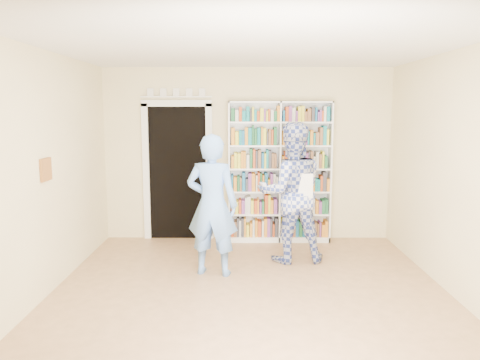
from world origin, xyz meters
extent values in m
plane|color=#916A46|center=(0.00, 0.00, 0.00)|extent=(5.00, 5.00, 0.00)
plane|color=white|center=(0.00, 0.00, 2.70)|extent=(5.00, 5.00, 0.00)
plane|color=beige|center=(0.00, 2.50, 1.35)|extent=(4.50, 0.00, 4.50)
plane|color=beige|center=(-2.25, 0.00, 1.35)|extent=(0.00, 5.00, 5.00)
plane|color=beige|center=(2.25, 0.00, 1.35)|extent=(0.00, 5.00, 5.00)
cube|color=white|center=(0.50, 2.34, 1.09)|extent=(1.58, 0.30, 2.18)
cube|color=white|center=(0.50, 2.34, 1.09)|extent=(0.02, 0.30, 2.18)
cube|color=black|center=(-1.10, 2.48, 1.05)|extent=(0.90, 0.03, 2.10)
cube|color=white|center=(-1.60, 2.47, 1.05)|extent=(0.10, 0.06, 2.20)
cube|color=white|center=(-0.60, 2.47, 1.05)|extent=(0.10, 0.06, 2.20)
cube|color=white|center=(-1.10, 2.47, 2.15)|extent=(1.10, 0.06, 0.10)
cube|color=white|center=(-1.10, 2.46, 2.25)|extent=(1.10, 0.08, 0.02)
cube|color=brown|center=(-2.23, 0.20, 1.40)|extent=(0.03, 0.25, 0.25)
imported|color=#6799E7|center=(-0.45, 0.81, 0.88)|extent=(0.71, 0.54, 1.76)
imported|color=#314398|center=(0.58, 1.34, 0.94)|extent=(0.98, 0.80, 1.89)
cube|color=white|center=(0.71, 1.07, 1.08)|extent=(0.23, 0.04, 0.32)
camera|label=1|loc=(-0.09, -4.86, 2.04)|focal=35.00mm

